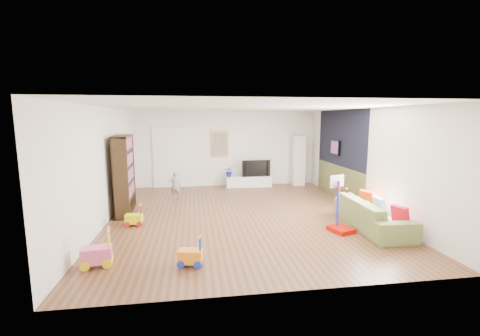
{
  "coord_description": "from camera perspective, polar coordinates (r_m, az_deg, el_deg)",
  "views": [
    {
      "loc": [
        -1.2,
        -7.83,
        2.42
      ],
      "look_at": [
        0.0,
        0.4,
        1.15
      ],
      "focal_mm": 24.0,
      "sensor_mm": 36.0,
      "label": 1
    }
  ],
  "objects": [
    {
      "name": "floor",
      "position": [
        8.29,
        0.4,
        -8.3
      ],
      "size": [
        6.5,
        7.5,
        0.0
      ],
      "primitive_type": "cube",
      "color": "brown",
      "rests_on": "ground"
    },
    {
      "name": "ceiling",
      "position": [
        7.93,
        0.42,
        10.7
      ],
      "size": [
        6.5,
        7.5,
        0.0
      ],
      "primitive_type": "cube",
      "color": "white",
      "rests_on": "ground"
    },
    {
      "name": "wall_back",
      "position": [
        11.7,
        -2.37,
        3.42
      ],
      "size": [
        6.5,
        0.0,
        2.7
      ],
      "primitive_type": "cube",
      "color": "silver",
      "rests_on": "ground"
    },
    {
      "name": "wall_front",
      "position": [
        4.39,
        7.85,
        -5.51
      ],
      "size": [
        6.5,
        0.0,
        2.7
      ],
      "primitive_type": "cube",
      "color": "silver",
      "rests_on": "ground"
    },
    {
      "name": "wall_left",
      "position": [
        8.17,
        -22.75,
        0.47
      ],
      "size": [
        0.0,
        7.5,
        2.7
      ],
      "primitive_type": "cube",
      "color": "white",
      "rests_on": "ground"
    },
    {
      "name": "wall_right",
      "position": [
        9.07,
        21.16,
        1.32
      ],
      "size": [
        0.0,
        7.5,
        2.7
      ],
      "primitive_type": "cube",
      "color": "silver",
      "rests_on": "ground"
    },
    {
      "name": "navy_accent",
      "position": [
        10.26,
        17.41,
        5.1
      ],
      "size": [
        0.01,
        3.2,
        1.7
      ],
      "primitive_type": "cube",
      "color": "black",
      "rests_on": "wall_right"
    },
    {
      "name": "olive_wainscot",
      "position": [
        10.42,
        17.08,
        -2.33
      ],
      "size": [
        0.01,
        3.2,
        1.0
      ],
      "primitive_type": "cube",
      "color": "brown",
      "rests_on": "wall_right"
    },
    {
      "name": "doorway",
      "position": [
        11.65,
        -11.68,
        1.74
      ],
      "size": [
        1.45,
        0.06,
        2.1
      ],
      "primitive_type": "cube",
      "color": "white",
      "rests_on": "ground"
    },
    {
      "name": "painting_back",
      "position": [
        11.62,
        -3.58,
        4.36
      ],
      "size": [
        0.62,
        0.06,
        0.92
      ],
      "primitive_type": "cube",
      "color": "gold",
      "rests_on": "wall_back"
    },
    {
      "name": "artwork_right",
      "position": [
        10.43,
        16.54,
        3.54
      ],
      "size": [
        0.04,
        0.56,
        0.46
      ],
      "primitive_type": "cube",
      "color": "#7F3F8C",
      "rests_on": "wall_right"
    },
    {
      "name": "media_console",
      "position": [
        11.6,
        1.57,
        -2.42
      ],
      "size": [
        1.63,
        0.46,
        0.38
      ],
      "primitive_type": "cube",
      "rotation": [
        0.0,
        0.0,
        -0.03
      ],
      "color": "white",
      "rests_on": "ground"
    },
    {
      "name": "tall_cabinet",
      "position": [
        12.03,
        10.34,
        1.34
      ],
      "size": [
        0.45,
        0.45,
        1.83
      ],
      "primitive_type": "cube",
      "rotation": [
        0.0,
        0.0,
        -0.06
      ],
      "color": "white",
      "rests_on": "ground"
    },
    {
      "name": "bookshelf",
      "position": [
        8.77,
        -19.88,
        -1.11
      ],
      "size": [
        0.44,
        1.4,
        2.02
      ],
      "primitive_type": "cube",
      "rotation": [
        0.0,
        0.0,
        0.06
      ],
      "color": "#322212",
      "rests_on": "ground"
    },
    {
      "name": "sofa",
      "position": [
        7.8,
        22.46,
        -7.59
      ],
      "size": [
        0.96,
        2.24,
        0.64
      ],
      "primitive_type": "imported",
      "rotation": [
        0.0,
        0.0,
        1.53
      ],
      "color": "olive",
      "rests_on": "ground"
    },
    {
      "name": "basketball_hoop",
      "position": [
        7.27,
        17.73,
        -6.14
      ],
      "size": [
        0.55,
        0.61,
        1.23
      ],
      "primitive_type": "cube",
      "rotation": [
        0.0,
        0.0,
        0.3
      ],
      "color": "#B10800",
      "rests_on": "ground"
    },
    {
      "name": "ride_on_yellow",
      "position": [
        7.79,
        -18.36,
        -7.94
      ],
      "size": [
        0.39,
        0.26,
        0.5
      ],
      "primitive_type": "cube",
      "rotation": [
        0.0,
        0.0,
        -0.06
      ],
      "color": "#E2E109",
      "rests_on": "ground"
    },
    {
      "name": "ride_on_orange",
      "position": [
        5.54,
        -8.84,
        -14.36
      ],
      "size": [
        0.43,
        0.32,
        0.52
      ],
      "primitive_type": "cube",
      "rotation": [
        0.0,
        0.0,
        -0.2
      ],
      "color": "orange",
      "rests_on": "ground"
    },
    {
      "name": "ride_on_pink",
      "position": [
        5.93,
        -24.2,
        -12.93
      ],
      "size": [
        0.51,
        0.36,
        0.62
      ],
      "primitive_type": "cube",
      "rotation": [
        0.0,
        0.0,
        0.15
      ],
      "color": "#EE5F8E",
      "rests_on": "ground"
    },
    {
      "name": "child",
      "position": [
        9.99,
        -11.44,
        -3.01
      ],
      "size": [
        0.34,
        0.25,
        0.85
      ],
      "primitive_type": "imported",
      "rotation": [
        0.0,
        0.0,
        3.31
      ],
      "color": "gray",
      "rests_on": "ground"
    },
    {
      "name": "tv",
      "position": [
        11.61,
        2.77,
        0.02
      ],
      "size": [
        1.04,
        0.21,
        0.6
      ],
      "primitive_type": "imported",
      "rotation": [
        0.0,
        0.0,
        0.07
      ],
      "color": "black",
      "rests_on": "media_console"
    },
    {
      "name": "vase_plant",
      "position": [
        11.47,
        -1.93,
        -0.6
      ],
      "size": [
        0.39,
        0.35,
        0.39
      ],
      "primitive_type": "imported",
      "rotation": [
        0.0,
        0.0,
        -0.15
      ],
      "color": "navy",
      "rests_on": "media_console"
    },
    {
      "name": "pillow_left",
      "position": [
        7.33,
        26.57,
        -7.37
      ],
      "size": [
        0.19,
        0.37,
        0.36
      ],
      "primitive_type": "cube",
      "rotation": [
        0.0,
        0.0,
        0.29
      ],
      "color": "red",
      "rests_on": "sofa"
    },
    {
      "name": "pillow_center",
      "position": [
        7.86,
        23.54,
        -6.13
      ],
      "size": [
        0.13,
        0.39,
        0.39
      ],
      "primitive_type": "cube",
      "rotation": [
        0.0,
        0.0,
        -0.07
      ],
      "color": "white",
      "rests_on": "sofa"
    },
    {
      "name": "pillow_right",
      "position": [
        8.38,
        21.81,
        -5.13
      ],
      "size": [
        0.23,
        0.43,
        0.41
      ],
      "primitive_type": "cube",
      "rotation": [
        0.0,
        0.0,
        0.31
      ],
      "color": "#BA2D04",
      "rests_on": "sofa"
    }
  ]
}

